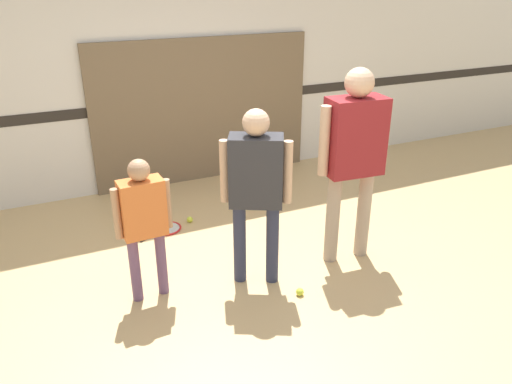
{
  "coord_description": "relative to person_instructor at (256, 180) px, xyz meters",
  "views": [
    {
      "loc": [
        -1.65,
        -3.43,
        2.52
      ],
      "look_at": [
        -0.07,
        -0.03,
        0.85
      ],
      "focal_mm": 35.0,
      "sensor_mm": 36.0,
      "label": 1
    }
  ],
  "objects": [
    {
      "name": "racket_spare_on_floor",
      "position": [
        -0.48,
        1.26,
        -0.95
      ],
      "size": [
        0.54,
        0.43,
        0.03
      ],
      "rotation": [
        0.0,
        0.0,
        3.62
      ],
      "color": "red",
      "rests_on": "ground_plane"
    },
    {
      "name": "ground_plane",
      "position": [
        0.07,
        0.03,
        -0.96
      ],
      "size": [
        16.0,
        16.0,
        0.0
      ],
      "primitive_type": "plane",
      "color": "tan"
    },
    {
      "name": "wall_back",
      "position": [
        0.07,
        2.54,
        0.64
      ],
      "size": [
        16.0,
        0.07,
        3.2
      ],
      "color": "silver",
      "rests_on": "ground_plane"
    },
    {
      "name": "tennis_ball_near_instructor",
      "position": [
        0.24,
        -0.37,
        -0.93
      ],
      "size": [
        0.07,
        0.07,
        0.07
      ],
      "primitive_type": "sphere",
      "color": "#CCE038",
      "rests_on": "ground_plane"
    },
    {
      "name": "person_student_left",
      "position": [
        -0.91,
        0.16,
        -0.2
      ],
      "size": [
        0.47,
        0.2,
        1.23
      ],
      "rotation": [
        0.0,
        0.0,
        0.05
      ],
      "color": "#6B4C70",
      "rests_on": "ground_plane"
    },
    {
      "name": "person_instructor",
      "position": [
        0.0,
        0.0,
        0.0
      ],
      "size": [
        0.53,
        0.41,
        1.55
      ],
      "rotation": [
        0.0,
        0.0,
        -0.48
      ],
      "color": "#2D334C",
      "rests_on": "ground_plane"
    },
    {
      "name": "person_student_right",
      "position": [
        0.95,
        0.0,
        0.15
      ],
      "size": [
        0.68,
        0.32,
        1.8
      ],
      "rotation": [
        0.0,
        0.0,
        -3.23
      ],
      "color": "tan",
      "rests_on": "ground_plane"
    },
    {
      "name": "tennis_ball_by_spare_racket",
      "position": [
        -0.19,
        1.31,
        -0.93
      ],
      "size": [
        0.07,
        0.07,
        0.07
      ],
      "primitive_type": "sphere",
      "color": "#CCE038",
      "rests_on": "ground_plane"
    },
    {
      "name": "wall_panel",
      "position": [
        0.42,
        2.48,
        -0.06
      ],
      "size": [
        2.82,
        0.05,
        1.8
      ],
      "color": "#756047",
      "rests_on": "ground_plane"
    }
  ]
}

